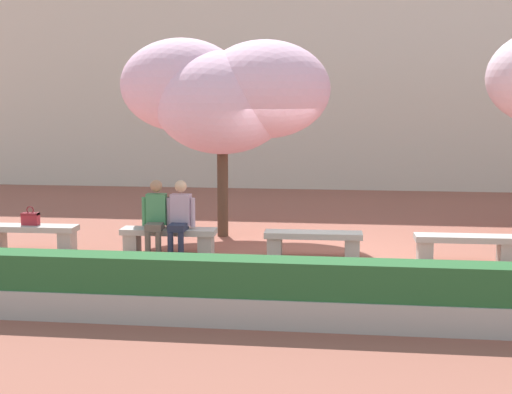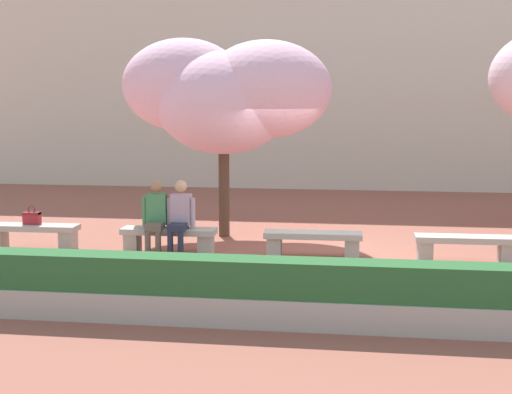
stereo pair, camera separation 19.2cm
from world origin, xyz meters
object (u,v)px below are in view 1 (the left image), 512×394
object	(u,v)px
stone_bench_west_end	(31,234)
stone_bench_near_west	(169,237)
handbag	(30,218)
stone_bench_near_east	(465,244)
cherry_tree_main	(226,94)
person_seated_right	(180,215)
person_seated_left	(156,215)
stone_bench_center	(313,241)

from	to	relation	value
stone_bench_west_end	stone_bench_near_west	size ratio (longest dim) A/B	1.00
stone_bench_near_west	handbag	world-z (taller)	handbag
stone_bench_west_end	handbag	distance (m)	0.28
stone_bench_near_east	cherry_tree_main	distance (m)	5.28
stone_bench_near_west	cherry_tree_main	bearing A→B (deg)	68.21
person_seated_right	cherry_tree_main	size ratio (longest dim) A/B	0.31
person_seated_left	handbag	world-z (taller)	person_seated_left
stone_bench_near_east	stone_bench_center	bearing A→B (deg)	180.00
stone_bench_near_west	person_seated_left	world-z (taller)	person_seated_left
stone_bench_near_west	cherry_tree_main	size ratio (longest dim) A/B	0.40
stone_bench_west_end	stone_bench_center	world-z (taller)	same
person_seated_right	cherry_tree_main	world-z (taller)	cherry_tree_main
stone_bench_near_east	person_seated_left	world-z (taller)	person_seated_left
cherry_tree_main	handbag	bearing A→B (deg)	-151.29
stone_bench_west_end	stone_bench_near_west	bearing A→B (deg)	0.00
person_seated_right	cherry_tree_main	distance (m)	2.84
stone_bench_center	handbag	size ratio (longest dim) A/B	4.89
stone_bench_near_west	stone_bench_near_east	world-z (taller)	same
stone_bench_west_end	stone_bench_near_east	size ratio (longest dim) A/B	1.00
stone_bench_west_end	handbag	size ratio (longest dim) A/B	4.89
stone_bench_center	handbag	xyz separation A→B (m)	(-5.03, 0.03, 0.28)
person_seated_right	stone_bench_near_east	bearing A→B (deg)	0.64
stone_bench_center	cherry_tree_main	xyz separation A→B (m)	(-1.78, 1.81, 2.48)
person_seated_right	stone_bench_near_west	bearing A→B (deg)	165.97
stone_bench_near_west	stone_bench_center	size ratio (longest dim) A/B	1.00
stone_bench_west_end	stone_bench_center	distance (m)	5.01
stone_bench_west_end	handbag	bearing A→B (deg)	122.89
stone_bench_near_west	person_seated_right	world-z (taller)	person_seated_right
stone_bench_west_end	person_seated_right	distance (m)	2.75
stone_bench_near_west	person_seated_left	xyz separation A→B (m)	(-0.21, -0.05, 0.40)
stone_bench_west_end	person_seated_right	xyz separation A→B (m)	(2.72, -0.05, 0.40)
handbag	cherry_tree_main	world-z (taller)	cherry_tree_main
handbag	stone_bench_near_west	bearing A→B (deg)	-0.64
stone_bench_near_west	stone_bench_center	bearing A→B (deg)	0.00
person_seated_left	handbag	size ratio (longest dim) A/B	3.81
stone_bench_near_west	handbag	bearing A→B (deg)	179.36
stone_bench_near_west	cherry_tree_main	xyz separation A→B (m)	(0.72, 1.81, 2.48)
stone_bench_near_east	cherry_tree_main	size ratio (longest dim) A/B	0.40
stone_bench_near_east	handbag	distance (m)	7.54
stone_bench_west_end	person_seated_left	bearing A→B (deg)	-1.33
person_seated_left	stone_bench_near_east	bearing A→B (deg)	0.58
stone_bench_near_east	person_seated_left	size ratio (longest dim) A/B	1.29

